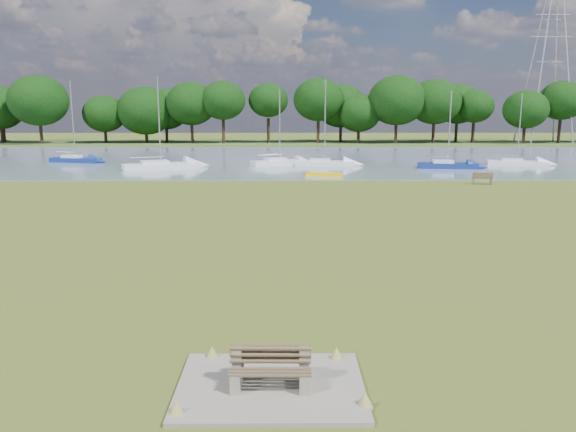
{
  "coord_description": "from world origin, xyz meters",
  "views": [
    {
      "loc": [
        0.32,
        -25.7,
        6.26
      ],
      "look_at": [
        0.46,
        -2.0,
        1.62
      ],
      "focal_mm": 35.0,
      "sensor_mm": 36.0,
      "label": 1
    }
  ],
  "objects_px": {
    "pylon": "(552,32)",
    "sailboat_4": "(324,161)",
    "sailboat_2": "(279,161)",
    "sailboat_5": "(160,164)",
    "bench_pair": "(271,368)",
    "riverbank_bench": "(482,178)",
    "sailboat_0": "(447,163)",
    "sailboat_7": "(516,161)",
    "sailboat_8": "(75,158)",
    "kayak": "(324,174)"
  },
  "relations": [
    {
      "from": "riverbank_bench",
      "to": "sailboat_8",
      "type": "distance_m",
      "value": 43.63
    },
    {
      "from": "sailboat_2",
      "to": "pylon",
      "type": "bearing_deg",
      "value": 15.42
    },
    {
      "from": "bench_pair",
      "to": "sailboat_7",
      "type": "bearing_deg",
      "value": 63.51
    },
    {
      "from": "sailboat_5",
      "to": "sailboat_8",
      "type": "distance_m",
      "value": 12.87
    },
    {
      "from": "sailboat_8",
      "to": "pylon",
      "type": "bearing_deg",
      "value": 39.91
    },
    {
      "from": "sailboat_4",
      "to": "sailboat_8",
      "type": "xyz_separation_m",
      "value": [
        -27.79,
        3.76,
        0.04
      ]
    },
    {
      "from": "riverbank_bench",
      "to": "bench_pair",
      "type": "bearing_deg",
      "value": -103.13
    },
    {
      "from": "sailboat_4",
      "to": "sailboat_5",
      "type": "relative_size",
      "value": 0.98
    },
    {
      "from": "sailboat_7",
      "to": "sailboat_8",
      "type": "xyz_separation_m",
      "value": [
        -48.54,
        3.18,
        0.09
      ]
    },
    {
      "from": "riverbank_bench",
      "to": "sailboat_2",
      "type": "relative_size",
      "value": 0.21
    },
    {
      "from": "sailboat_5",
      "to": "sailboat_2",
      "type": "bearing_deg",
      "value": -8.11
    },
    {
      "from": "sailboat_7",
      "to": "bench_pair",
      "type": "bearing_deg",
      "value": -103.13
    },
    {
      "from": "sailboat_2",
      "to": "sailboat_5",
      "type": "relative_size",
      "value": 0.88
    },
    {
      "from": "sailboat_2",
      "to": "sailboat_7",
      "type": "distance_m",
      "value": 25.51
    },
    {
      "from": "sailboat_7",
      "to": "sailboat_4",
      "type": "bearing_deg",
      "value": -163.98
    },
    {
      "from": "sailboat_7",
      "to": "sailboat_8",
      "type": "distance_m",
      "value": 48.65
    },
    {
      "from": "sailboat_0",
      "to": "sailboat_4",
      "type": "height_order",
      "value": "sailboat_4"
    },
    {
      "from": "pylon",
      "to": "sailboat_5",
      "type": "height_order",
      "value": "pylon"
    },
    {
      "from": "pylon",
      "to": "sailboat_5",
      "type": "distance_m",
      "value": 70.87
    },
    {
      "from": "sailboat_4",
      "to": "sailboat_5",
      "type": "height_order",
      "value": "sailboat_5"
    },
    {
      "from": "sailboat_5",
      "to": "bench_pair",
      "type": "bearing_deg",
      "value": -97.72
    },
    {
      "from": "pylon",
      "to": "sailboat_4",
      "type": "height_order",
      "value": "pylon"
    },
    {
      "from": "riverbank_bench",
      "to": "sailboat_2",
      "type": "height_order",
      "value": "sailboat_2"
    },
    {
      "from": "riverbank_bench",
      "to": "sailboat_2",
      "type": "bearing_deg",
      "value": 151.82
    },
    {
      "from": "riverbank_bench",
      "to": "pylon",
      "type": "xyz_separation_m",
      "value": [
        27.75,
        50.46,
        17.66
      ]
    },
    {
      "from": "sailboat_5",
      "to": "sailboat_7",
      "type": "height_order",
      "value": "sailboat_5"
    },
    {
      "from": "riverbank_bench",
      "to": "sailboat_4",
      "type": "height_order",
      "value": "sailboat_4"
    },
    {
      "from": "sailboat_2",
      "to": "sailboat_7",
      "type": "xyz_separation_m",
      "value": [
        25.51,
        0.28,
        -0.09
      ]
    },
    {
      "from": "bench_pair",
      "to": "kayak",
      "type": "xyz_separation_m",
      "value": [
        3.88,
        38.75,
        -0.28
      ]
    },
    {
      "from": "sailboat_8",
      "to": "sailboat_4",
      "type": "bearing_deg",
      "value": 6.54
    },
    {
      "from": "kayak",
      "to": "sailboat_7",
      "type": "distance_m",
      "value": 23.45
    },
    {
      "from": "pylon",
      "to": "sailboat_0",
      "type": "height_order",
      "value": "pylon"
    },
    {
      "from": "kayak",
      "to": "sailboat_5",
      "type": "xyz_separation_m",
      "value": [
        -16.15,
        6.19,
        0.34
      ]
    },
    {
      "from": "sailboat_8",
      "to": "sailboat_0",
      "type": "bearing_deg",
      "value": 5.23
    },
    {
      "from": "sailboat_5",
      "to": "sailboat_8",
      "type": "relative_size",
      "value": 1.01
    },
    {
      "from": "sailboat_0",
      "to": "sailboat_8",
      "type": "relative_size",
      "value": 0.86
    },
    {
      "from": "sailboat_7",
      "to": "pylon",
      "type": "bearing_deg",
      "value": 76.41
    },
    {
      "from": "kayak",
      "to": "sailboat_4",
      "type": "bearing_deg",
      "value": 102.52
    },
    {
      "from": "kayak",
      "to": "sailboat_0",
      "type": "relative_size",
      "value": 0.43
    },
    {
      "from": "pylon",
      "to": "sailboat_5",
      "type": "relative_size",
      "value": 3.16
    },
    {
      "from": "sailboat_8",
      "to": "sailboat_2",
      "type": "bearing_deg",
      "value": 5.71
    },
    {
      "from": "sailboat_0",
      "to": "sailboat_2",
      "type": "relative_size",
      "value": 0.97
    },
    {
      "from": "sailboat_0",
      "to": "sailboat_8",
      "type": "distance_m",
      "value": 40.65
    },
    {
      "from": "riverbank_bench",
      "to": "sailboat_5",
      "type": "height_order",
      "value": "sailboat_5"
    },
    {
      "from": "bench_pair",
      "to": "riverbank_bench",
      "type": "height_order",
      "value": "bench_pair"
    },
    {
      "from": "pylon",
      "to": "sailboat_4",
      "type": "bearing_deg",
      "value": -137.65
    },
    {
      "from": "bench_pair",
      "to": "kayak",
      "type": "relative_size",
      "value": 0.56
    },
    {
      "from": "pylon",
      "to": "sailboat_0",
      "type": "relative_size",
      "value": 3.71
    },
    {
      "from": "riverbank_bench",
      "to": "sailboat_0",
      "type": "bearing_deg",
      "value": 100.86
    },
    {
      "from": "kayak",
      "to": "sailboat_2",
      "type": "relative_size",
      "value": 0.41
    }
  ]
}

